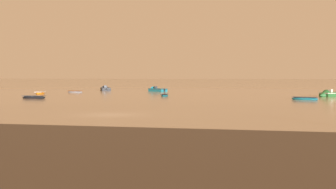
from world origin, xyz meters
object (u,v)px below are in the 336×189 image
at_px(motorboat_moored_3, 330,95).
at_px(rowboat_moored_0, 34,97).
at_px(motorboat_moored_5, 105,89).
at_px(rowboat_moored_4, 75,92).
at_px(rowboat_moored_3, 165,95).
at_px(motorboat_moored_2, 155,90).
at_px(rowboat_moored_2, 305,99).
at_px(rowboat_moored_5, 40,93).

bearing_deg(motorboat_moored_3, rowboat_moored_0, -22.20).
relative_size(motorboat_moored_3, motorboat_moored_5, 0.93).
bearing_deg(rowboat_moored_4, motorboat_moored_3, 6.18).
relative_size(rowboat_moored_0, motorboat_moored_5, 0.65).
relative_size(rowboat_moored_0, motorboat_moored_3, 0.69).
bearing_deg(rowboat_moored_3, motorboat_moored_2, -167.85).
bearing_deg(motorboat_moored_2, motorboat_moored_3, -171.29).
bearing_deg(rowboat_moored_2, rowboat_moored_0, 25.68).
bearing_deg(rowboat_moored_4, rowboat_moored_5, -99.05).
distance_m(rowboat_moored_4, rowboat_moored_5, 8.27).
bearing_deg(motorboat_moored_3, motorboat_moored_2, -69.96).
bearing_deg(motorboat_moored_3, motorboat_moored_5, -66.03).
height_order(motorboat_moored_3, motorboat_moored_5, motorboat_moored_3).
bearing_deg(rowboat_moored_4, rowboat_moored_0, -66.67).
bearing_deg(motorboat_moored_5, rowboat_moored_2, -153.16).
xyz_separation_m(motorboat_moored_5, rowboat_moored_5, (-4.69, -20.18, -0.08)).
distance_m(motorboat_moored_2, motorboat_moored_5, 12.11).
bearing_deg(rowboat_moored_0, rowboat_moored_3, 32.24).
bearing_deg(motorboat_moored_3, rowboat_moored_4, -50.82).
relative_size(motorboat_moored_2, rowboat_moored_4, 1.39).
relative_size(rowboat_moored_0, rowboat_moored_4, 0.99).
height_order(rowboat_moored_0, rowboat_moored_5, rowboat_moored_5).
height_order(rowboat_moored_2, motorboat_moored_5, motorboat_moored_5).
height_order(motorboat_moored_2, rowboat_moored_5, motorboat_moored_2).
height_order(rowboat_moored_3, motorboat_moored_5, motorboat_moored_5).
distance_m(motorboat_moored_5, rowboat_moored_4, 12.67).
distance_m(motorboat_moored_3, rowboat_moored_3, 25.90).
relative_size(motorboat_moored_3, rowboat_moored_4, 1.43).
bearing_deg(rowboat_moored_4, motorboat_moored_2, 51.90).
bearing_deg(rowboat_moored_5, motorboat_moored_3, -104.62).
bearing_deg(motorboat_moored_2, rowboat_moored_0, 109.33).
bearing_deg(rowboat_moored_0, rowboat_moored_4, 97.29).
relative_size(motorboat_moored_2, rowboat_moored_5, 1.20).
distance_m(motorboat_moored_2, rowboat_moored_4, 16.72).
distance_m(rowboat_moored_3, motorboat_moored_5, 30.22).
bearing_deg(rowboat_moored_2, rowboat_moored_5, 5.99).
xyz_separation_m(rowboat_moored_3, rowboat_moored_5, (-23.47, 3.50, 0.04)).
bearing_deg(rowboat_moored_0, rowboat_moored_5, 113.16).
distance_m(rowboat_moored_2, rowboat_moored_4, 44.93).
bearing_deg(motorboat_moored_5, rowboat_moored_0, 157.60).
distance_m(motorboat_moored_3, rowboat_moored_2, 12.03).
height_order(motorboat_moored_3, rowboat_moored_5, motorboat_moored_3).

